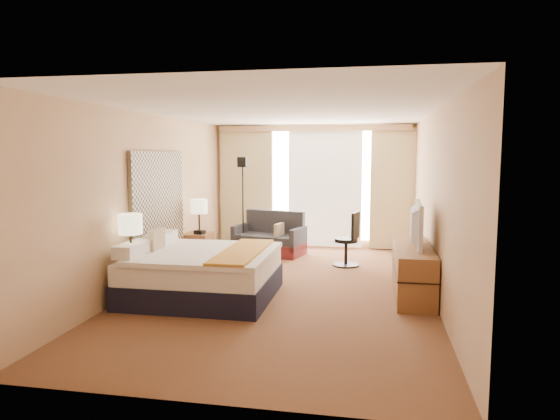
% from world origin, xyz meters
% --- Properties ---
extents(floor, '(4.20, 7.00, 0.02)m').
position_xyz_m(floor, '(0.00, 0.00, 0.00)').
color(floor, '#4E2016').
rests_on(floor, ground).
extents(ceiling, '(4.20, 7.00, 0.02)m').
position_xyz_m(ceiling, '(0.00, 0.00, 2.60)').
color(ceiling, white).
rests_on(ceiling, wall_back).
extents(wall_back, '(4.20, 0.02, 2.60)m').
position_xyz_m(wall_back, '(0.00, 3.50, 1.30)').
color(wall_back, '#E0B388').
rests_on(wall_back, ground).
extents(wall_front, '(4.20, 0.02, 2.60)m').
position_xyz_m(wall_front, '(0.00, -3.50, 1.30)').
color(wall_front, '#E0B388').
rests_on(wall_front, ground).
extents(wall_left, '(0.02, 7.00, 2.60)m').
position_xyz_m(wall_left, '(-2.10, 0.00, 1.30)').
color(wall_left, '#E0B388').
rests_on(wall_left, ground).
extents(wall_right, '(0.02, 7.00, 2.60)m').
position_xyz_m(wall_right, '(2.10, 0.00, 1.30)').
color(wall_right, '#E0B388').
rests_on(wall_right, ground).
extents(headboard, '(0.06, 1.85, 1.50)m').
position_xyz_m(headboard, '(-2.06, 0.20, 1.28)').
color(headboard, black).
rests_on(headboard, wall_left).
extents(nightstand_left, '(0.45, 0.52, 0.55)m').
position_xyz_m(nightstand_left, '(-1.87, -1.05, 0.28)').
color(nightstand_left, brown).
rests_on(nightstand_left, floor).
extents(nightstand_right, '(0.45, 0.52, 0.55)m').
position_xyz_m(nightstand_right, '(-1.87, 1.45, 0.28)').
color(nightstand_right, brown).
rests_on(nightstand_right, floor).
extents(media_dresser, '(0.50, 1.80, 0.70)m').
position_xyz_m(media_dresser, '(1.83, 0.00, 0.35)').
color(media_dresser, brown).
rests_on(media_dresser, floor).
extents(window, '(2.30, 0.02, 2.30)m').
position_xyz_m(window, '(0.25, 3.47, 1.32)').
color(window, white).
rests_on(window, wall_back).
extents(curtains, '(4.12, 0.19, 2.56)m').
position_xyz_m(curtains, '(-0.00, 3.39, 1.41)').
color(curtains, beige).
rests_on(curtains, floor).
extents(bed, '(1.94, 1.77, 0.94)m').
position_xyz_m(bed, '(-1.06, -0.65, 0.34)').
color(bed, black).
rests_on(bed, floor).
extents(loveseat, '(1.48, 1.02, 0.84)m').
position_xyz_m(loveseat, '(-0.74, 2.49, 0.28)').
color(loveseat, '#5A1919').
rests_on(loveseat, floor).
extents(floor_lamp, '(0.24, 0.24, 1.92)m').
position_xyz_m(floor_lamp, '(-1.32, 2.57, 1.36)').
color(floor_lamp, black).
rests_on(floor_lamp, floor).
extents(desk_chair, '(0.47, 0.47, 0.97)m').
position_xyz_m(desk_chair, '(0.85, 1.68, 0.43)').
color(desk_chair, black).
rests_on(desk_chair, floor).
extents(lamp_left, '(0.31, 0.31, 0.66)m').
position_xyz_m(lamp_left, '(-1.88, -1.10, 1.06)').
color(lamp_left, black).
rests_on(lamp_left, nightstand_left).
extents(lamp_right, '(0.30, 0.30, 0.63)m').
position_xyz_m(lamp_right, '(-1.82, 1.37, 1.04)').
color(lamp_right, black).
rests_on(lamp_right, nightstand_right).
extents(tissue_box, '(0.16, 0.16, 0.11)m').
position_xyz_m(tissue_box, '(-1.79, -0.94, 0.61)').
color(tissue_box, '#8CB3D9').
rests_on(tissue_box, nightstand_left).
extents(telephone, '(0.21, 0.18, 0.07)m').
position_xyz_m(telephone, '(-1.81, 1.35, 0.58)').
color(telephone, black).
rests_on(telephone, nightstand_right).
extents(television, '(0.19, 1.09, 0.62)m').
position_xyz_m(television, '(1.78, -0.04, 1.01)').
color(television, black).
rests_on(television, media_dresser).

